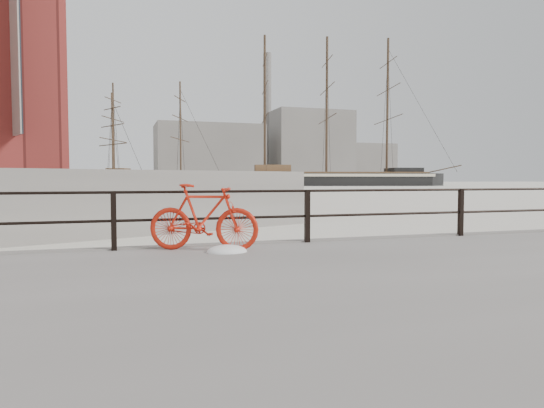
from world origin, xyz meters
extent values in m
plane|color=white|center=(0.00, 0.00, 0.00)|extent=(400.00, 400.00, 0.00)
imported|color=red|center=(-5.56, -0.61, 0.91)|extent=(1.81, 1.03, 1.12)
ellipsoid|color=white|center=(-5.22, -0.90, 0.47)|extent=(0.67, 0.53, 0.24)
cube|color=gray|center=(20.00, 140.00, 9.00)|extent=(32.00, 18.00, 18.00)
cube|color=gray|center=(55.00, 145.00, 12.00)|extent=(26.00, 20.00, 24.00)
cube|color=gray|center=(78.00, 150.00, 7.00)|extent=(20.00, 16.00, 14.00)
cylinder|color=gray|center=(42.00, 150.00, 22.00)|extent=(2.80, 2.80, 44.00)
camera|label=1|loc=(-6.93, -8.69, 1.56)|focal=32.00mm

